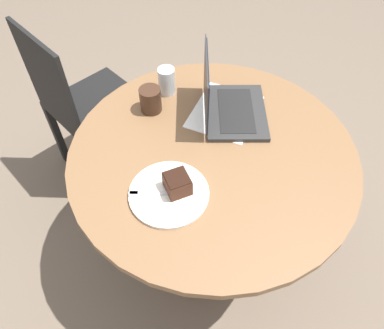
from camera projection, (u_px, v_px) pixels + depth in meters
The scene contains 10 objects.
ground_plane at pixel (207, 247), 1.90m from camera, with size 12.00×12.00×0.00m, color #6B5B4C.
dining_table at pixel (211, 179), 1.45m from camera, with size 1.02×1.02×0.75m.
chair at pixel (84, 106), 1.86m from camera, with size 0.59×0.59×0.93m.
paper_document at pixel (225, 111), 1.44m from camera, with size 0.35×0.33×0.00m.
plate at pixel (169, 194), 1.20m from camera, with size 0.26×0.26×0.01m.
cake_slice at pixel (177, 183), 1.17m from camera, with size 0.10×0.10×0.06m.
fork at pixel (150, 193), 1.19m from camera, with size 0.03×0.17×0.00m.
coffee_glass at pixel (151, 100), 1.41m from camera, with size 0.08×0.08×0.10m.
water_glass at pixel (167, 81), 1.47m from camera, with size 0.07×0.07×0.11m.
laptop at pixel (228, 105), 1.40m from camera, with size 0.30×0.23×0.25m.
Camera 1 is at (0.86, -0.08, 1.74)m, focal length 35.00 mm.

